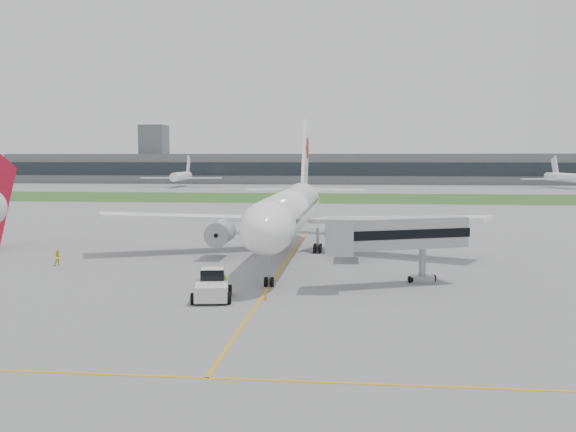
# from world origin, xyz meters

# --- Properties ---
(ground) EXTENTS (600.00, 600.00, 0.00)m
(ground) POSITION_xyz_m (0.00, 0.00, 0.00)
(ground) COLOR #939396
(ground) RESTS_ON ground
(apron_markings) EXTENTS (70.00, 70.00, 0.04)m
(apron_markings) POSITION_xyz_m (0.00, -5.00, 0.00)
(apron_markings) COLOR gold
(apron_markings) RESTS_ON ground
(grass_strip) EXTENTS (600.00, 50.00, 0.02)m
(grass_strip) POSITION_xyz_m (0.00, 120.00, 0.01)
(grass_strip) COLOR #284B1C
(grass_strip) RESTS_ON ground
(terminal_building) EXTENTS (320.00, 22.30, 14.00)m
(terminal_building) POSITION_xyz_m (0.00, 229.87, 7.00)
(terminal_building) COLOR slate
(terminal_building) RESTS_ON ground
(control_tower) EXTENTS (12.00, 12.00, 56.00)m
(control_tower) POSITION_xyz_m (-90.00, 232.00, 0.00)
(control_tower) COLOR slate
(control_tower) RESTS_ON ground
(airliner) EXTENTS (48.13, 53.95, 17.88)m
(airliner) POSITION_xyz_m (0.00, 4.87, 5.66)
(airliner) COLOR white
(airliner) RESTS_ON ground
(pushback_tug) EXTENTS (3.94, 5.21, 2.46)m
(pushback_tug) POSITION_xyz_m (-4.06, -20.73, 1.13)
(pushback_tug) COLOR silver
(pushback_tug) RESTS_ON ground
(jet_bridge) EXTENTS (13.56, 8.74, 6.54)m
(jet_bridge) POSITION_xyz_m (11.14, -13.34, 4.84)
(jet_bridge) COLOR #A6A7A9
(jet_bridge) RESTS_ON ground
(safety_cone_left) EXTENTS (0.35, 0.35, 0.48)m
(safety_cone_left) POSITION_xyz_m (-3.23, -18.35, 0.24)
(safety_cone_left) COLOR orange
(safety_cone_left) RESTS_ON ground
(safety_cone_right) EXTENTS (0.36, 0.36, 0.50)m
(safety_cone_right) POSITION_xyz_m (0.50, -20.67, 0.25)
(safety_cone_right) COLOR orange
(safety_cone_right) RESTS_ON ground
(ground_crew_near) EXTENTS (0.73, 0.51, 1.92)m
(ground_crew_near) POSITION_xyz_m (-3.22, -19.66, 0.96)
(ground_crew_near) COLOR #9EE025
(ground_crew_near) RESTS_ON ground
(ground_crew_far) EXTENTS (1.08, 1.06, 1.76)m
(ground_crew_far) POSITION_xyz_m (-24.85, -5.79, 0.88)
(ground_crew_far) COLOR yellow
(ground_crew_far) RESTS_ON ground
(distant_aircraft_left) EXTENTS (35.53, 31.87, 12.82)m
(distant_aircraft_left) POSITION_xyz_m (-64.49, 188.15, 0.00)
(distant_aircraft_left) COLOR white
(distant_aircraft_left) RESTS_ON ground
(distant_aircraft_right) EXTENTS (36.12, 32.79, 12.52)m
(distant_aircraft_right) POSITION_xyz_m (90.29, 193.08, 0.00)
(distant_aircraft_right) COLOR white
(distant_aircraft_right) RESTS_ON ground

